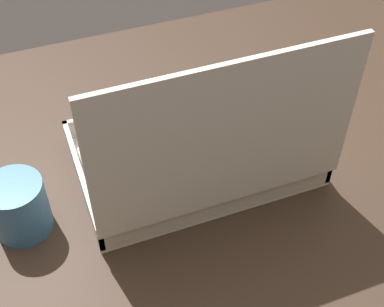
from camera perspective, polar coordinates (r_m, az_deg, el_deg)
dining_table at (r=0.99m, az=0.58°, el=-2.52°), size 1.29×0.77×0.70m
donut_box at (r=0.83m, az=1.39°, el=0.49°), size 0.37×0.26×0.28m
coffee_mug at (r=0.80m, az=-18.02°, el=-5.34°), size 0.08×0.08×0.09m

